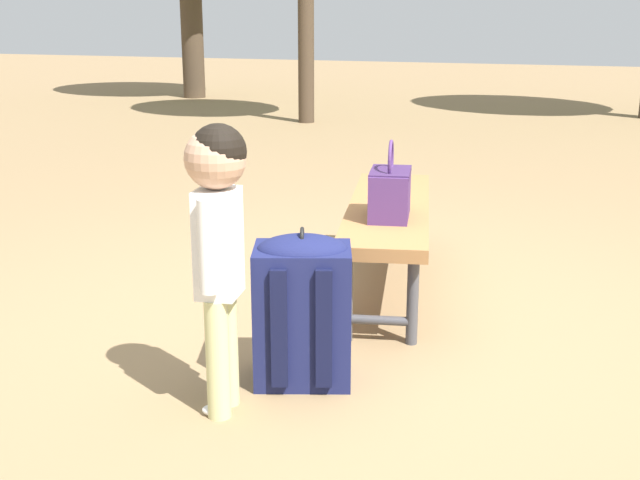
{
  "coord_description": "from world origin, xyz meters",
  "views": [
    {
      "loc": [
        3.24,
        1.0,
        1.38
      ],
      "look_at": [
        0.14,
        -0.12,
        0.45
      ],
      "focal_mm": 45.36,
      "sensor_mm": 36.0,
      "label": 1
    }
  ],
  "objects_px": {
    "park_bench": "(389,215)",
    "child_standing": "(218,224)",
    "handbag": "(390,191)",
    "backpack_small": "(312,290)",
    "backpack_large": "(303,305)"
  },
  "relations": [
    {
      "from": "handbag",
      "to": "backpack_small",
      "type": "bearing_deg",
      "value": -44.17
    },
    {
      "from": "park_bench",
      "to": "child_standing",
      "type": "relative_size",
      "value": 1.6
    },
    {
      "from": "handbag",
      "to": "backpack_large",
      "type": "bearing_deg",
      "value": -6.64
    },
    {
      "from": "handbag",
      "to": "child_standing",
      "type": "bearing_deg",
      "value": -12.93
    },
    {
      "from": "park_bench",
      "to": "child_standing",
      "type": "distance_m",
      "value": 1.52
    },
    {
      "from": "park_bench",
      "to": "backpack_large",
      "type": "height_order",
      "value": "backpack_large"
    },
    {
      "from": "child_standing",
      "to": "backpack_large",
      "type": "height_order",
      "value": "child_standing"
    },
    {
      "from": "park_bench",
      "to": "backpack_small",
      "type": "height_order",
      "value": "park_bench"
    },
    {
      "from": "handbag",
      "to": "backpack_small",
      "type": "height_order",
      "value": "handbag"
    },
    {
      "from": "park_bench",
      "to": "handbag",
      "type": "bearing_deg",
      "value": 15.61
    },
    {
      "from": "park_bench",
      "to": "backpack_large",
      "type": "distance_m",
      "value": 1.14
    },
    {
      "from": "child_standing",
      "to": "backpack_small",
      "type": "xyz_separation_m",
      "value": [
        -0.92,
        -0.0,
        -0.54
      ]
    },
    {
      "from": "child_standing",
      "to": "backpack_large",
      "type": "xyz_separation_m",
      "value": [
        -0.33,
        0.18,
        -0.38
      ]
    },
    {
      "from": "handbag",
      "to": "child_standing",
      "type": "xyz_separation_m",
      "value": [
        1.21,
        -0.28,
        0.12
      ]
    },
    {
      "from": "child_standing",
      "to": "backpack_large",
      "type": "relative_size",
      "value": 1.68
    }
  ]
}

